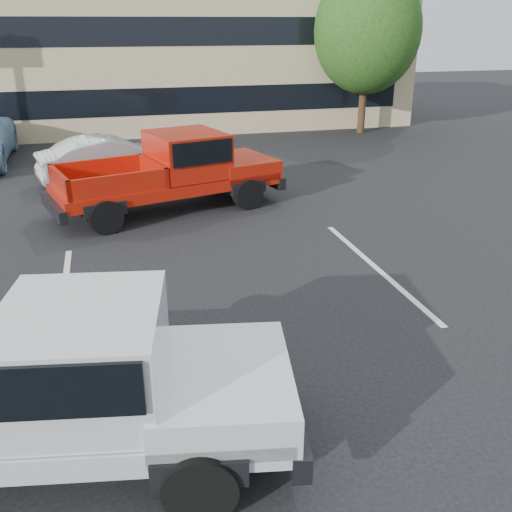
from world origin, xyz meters
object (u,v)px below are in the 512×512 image
object	(u,v)px
tree_back	(250,25)
silver_sedan	(111,160)
tree_right	(367,31)
silver_pickup	(64,379)
red_pickup	(181,168)

from	to	relation	value
tree_back	silver_sedan	size ratio (longest dim) A/B	1.66
tree_back	silver_sedan	distance (m)	16.46
tree_right	silver_pickup	world-z (taller)	tree_right
silver_pickup	silver_sedan	bearing A→B (deg)	96.56
tree_right	red_pickup	distance (m)	13.24
tree_right	tree_back	world-z (taller)	tree_back
tree_right	silver_pickup	distance (m)	21.74
tree_right	tree_back	distance (m)	8.55
tree_right	red_pickup	size ratio (longest dim) A/B	1.08
red_pickup	tree_back	bearing A→B (deg)	54.57
silver_pickup	silver_sedan	distance (m)	12.14
silver_pickup	red_pickup	bearing A→B (deg)	84.85
tree_back	tree_right	bearing A→B (deg)	-69.44
red_pickup	silver_pickup	bearing A→B (deg)	-120.86
tree_back	silver_sedan	xyz separation A→B (m)	(-7.89, -13.95, -3.71)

